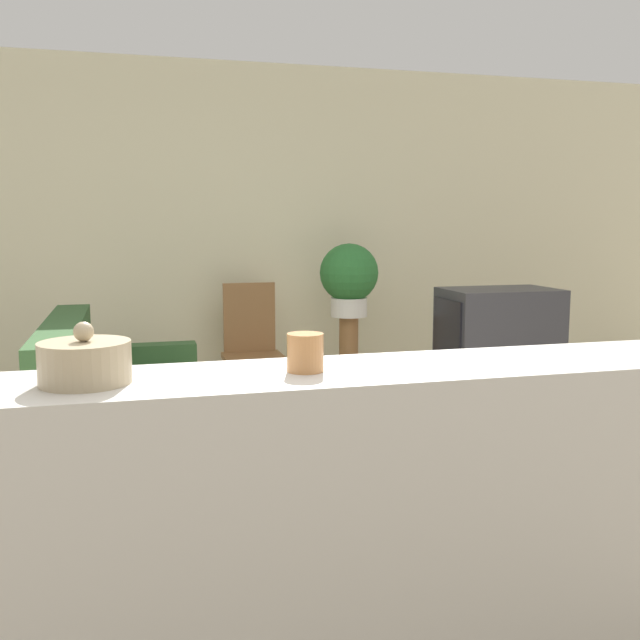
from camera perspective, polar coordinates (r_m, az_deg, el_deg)
ground_plane at (r=2.82m, az=0.27°, el=-23.19°), size 14.00×14.00×0.00m
wall_back at (r=5.80m, az=-8.74°, el=6.72°), size 9.00×0.06×2.70m
couch at (r=4.14m, az=-15.57°, el=-8.31°), size 0.87×1.70×0.92m
tv_stand at (r=4.84m, az=13.92°, el=-6.82°), size 0.72×0.50×0.50m
television at (r=4.74m, az=14.05°, el=-0.78°), size 0.73×0.47×0.54m
wooden_chair at (r=5.39m, az=-5.45°, el=-1.96°), size 0.44×0.44×1.00m
plant_stand at (r=5.46m, az=2.30°, el=-3.58°), size 0.15×0.15×0.75m
potted_plant at (r=5.37m, az=2.34°, el=3.48°), size 0.44×0.44×0.55m
foreground_counter at (r=2.25m, az=3.00°, el=-16.84°), size 2.73×0.44×1.03m
decorative_bowl at (r=1.98m, az=-18.29°, el=-3.20°), size 0.24×0.24×0.17m
candle_jar at (r=2.03m, az=-1.19°, el=-2.61°), size 0.11×0.11×0.11m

